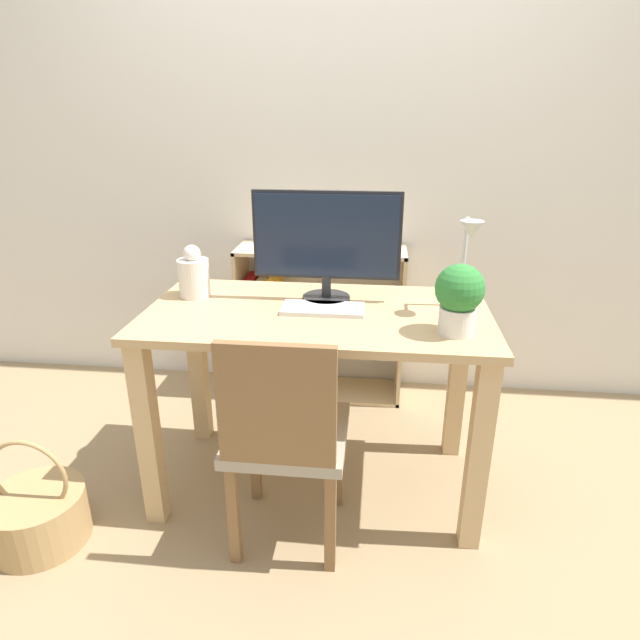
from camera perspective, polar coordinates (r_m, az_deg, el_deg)
name	(u,v)px	position (r m, az deg, el deg)	size (l,w,h in m)	color
ground_plane	(317,480)	(2.34, -0.28, -16.74)	(10.00, 10.00, 0.00)	#997F5B
wall_back	(339,142)	(2.78, 2.04, 18.42)	(8.00, 0.05, 2.60)	silver
desk	(317,349)	(2.02, -0.32, -3.07)	(1.26, 0.67, 0.76)	tan
monitor	(327,240)	(2.01, 0.71, 8.52)	(0.55, 0.18, 0.42)	#232326
keyboard	(323,309)	(1.96, 0.33, 1.23)	(0.30, 0.14, 0.02)	silver
vase	(194,275)	(2.15, -13.32, 4.69)	(0.12, 0.12, 0.21)	silver
desk_lamp	(467,256)	(1.97, 15.37, 6.57)	(0.10, 0.19, 0.34)	#B7B7BC
potted_plant	(459,296)	(1.78, 14.61, 2.47)	(0.16, 0.16, 0.24)	silver
chair	(285,434)	(1.80, -3.78, -12.08)	(0.40, 0.40, 0.84)	#9E937F
bookshelf	(294,335)	(2.86, -2.80, -1.61)	(0.85, 0.28, 0.81)	#D8BC8C
basket	(38,515)	(2.26, -27.87, -17.90)	(0.34, 0.34, 0.42)	tan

